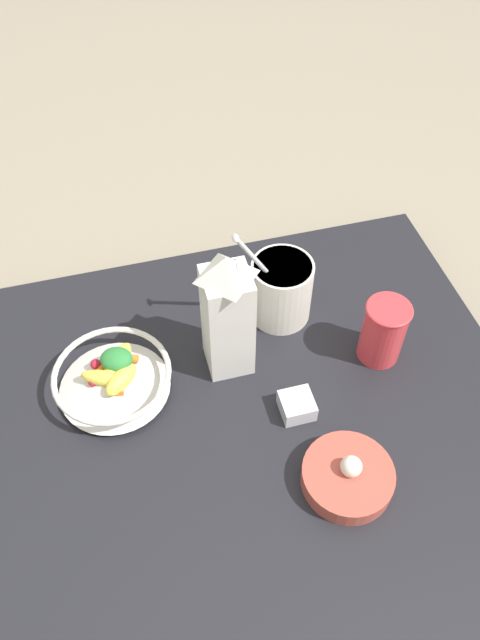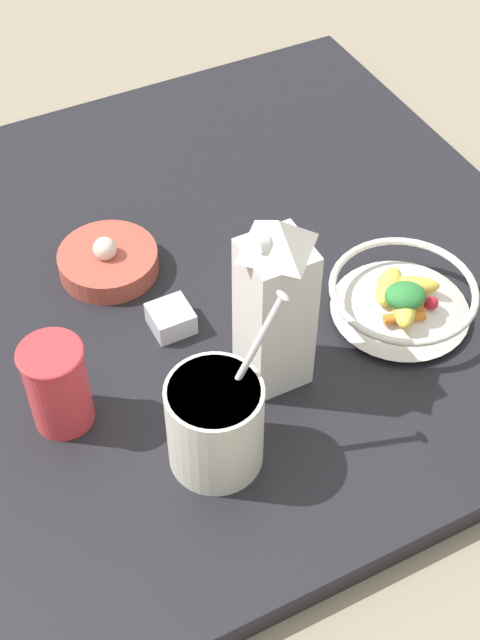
# 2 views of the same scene
# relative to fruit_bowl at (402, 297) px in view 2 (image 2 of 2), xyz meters

# --- Properties ---
(ground_plane) EXTENTS (6.00, 6.00, 0.00)m
(ground_plane) POSITION_rel_fruit_bowl_xyz_m (-0.19, -0.19, -0.07)
(ground_plane) COLOR gray
(countertop) EXTENTS (0.95, 0.95, 0.04)m
(countertop) POSITION_rel_fruit_bowl_xyz_m (-0.19, -0.19, -0.05)
(countertop) COLOR black
(countertop) RESTS_ON ground_plane
(fruit_bowl) EXTENTS (0.20, 0.20, 0.07)m
(fruit_bowl) POSITION_rel_fruit_bowl_xyz_m (0.00, 0.00, 0.00)
(fruit_bowl) COLOR silver
(fruit_bowl) RESTS_ON countertop
(milk_carton) EXTENTS (0.07, 0.07, 0.25)m
(milk_carton) POSITION_rel_fruit_bowl_xyz_m (0.01, -0.20, 0.09)
(milk_carton) COLOR silver
(milk_carton) RESTS_ON countertop
(yogurt_tub) EXTENTS (0.11, 0.15, 0.23)m
(yogurt_tub) POSITION_rel_fruit_bowl_xyz_m (0.09, -0.32, 0.04)
(yogurt_tub) COLOR silver
(yogurt_tub) RESTS_ON countertop
(drinking_cup) EXTENTS (0.08, 0.08, 0.12)m
(drinking_cup) POSITION_rel_fruit_bowl_xyz_m (-0.04, -0.46, 0.03)
(drinking_cup) COLOR #DB383D
(drinking_cup) RESTS_ON countertop
(spice_jar) EXTENTS (0.05, 0.05, 0.03)m
(spice_jar) POSITION_rel_fruit_bowl_xyz_m (-0.12, -0.28, -0.02)
(spice_jar) COLOR silver
(spice_jar) RESTS_ON countertop
(garlic_bowl) EXTENTS (0.14, 0.14, 0.06)m
(garlic_bowl) POSITION_rel_fruit_bowl_xyz_m (-0.26, -0.32, -0.02)
(garlic_bowl) COLOR #B24C3D
(garlic_bowl) RESTS_ON countertop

